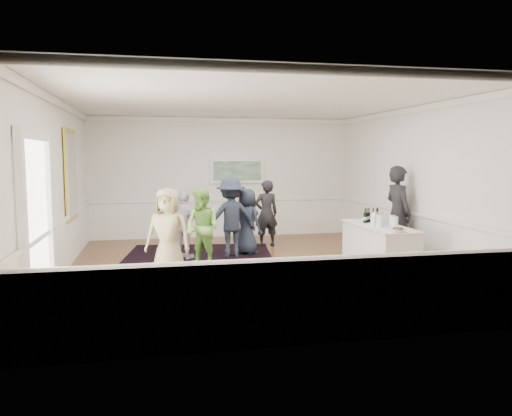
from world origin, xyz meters
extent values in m
plane|color=brown|center=(0.00, 0.00, 0.00)|extent=(8.00, 8.00, 0.00)
cube|color=white|center=(0.00, 0.00, 3.20)|extent=(7.00, 8.00, 0.02)
cube|color=white|center=(-3.50, 0.00, 1.60)|extent=(0.02, 8.00, 3.20)
cube|color=white|center=(3.50, 0.00, 1.60)|extent=(0.02, 8.00, 3.20)
cube|color=white|center=(0.00, 4.00, 1.60)|extent=(7.00, 0.02, 3.20)
cube|color=white|center=(0.00, -4.00, 1.60)|extent=(7.00, 0.02, 3.20)
cube|color=gold|center=(-3.46, 1.30, 1.80)|extent=(0.04, 1.25, 1.85)
cube|color=white|center=(-3.43, 1.30, 1.80)|extent=(0.01, 1.05, 1.65)
cube|color=white|center=(-3.43, -2.72, 1.20)|extent=(0.10, 0.14, 2.40)
cube|color=white|center=(-3.43, -1.08, 1.20)|extent=(0.10, 0.14, 2.40)
cube|color=white|center=(-3.43, -1.90, 2.48)|extent=(0.10, 1.78, 0.16)
cube|color=white|center=(-3.46, -1.90, 1.20)|extent=(0.02, 1.50, 2.40)
cube|color=white|center=(0.40, 3.95, 1.78)|extent=(1.44, 0.05, 0.66)
cube|color=#235E38|center=(0.40, 3.92, 1.78)|extent=(1.30, 0.01, 0.52)
cube|color=black|center=(-0.97, 0.74, 0.01)|extent=(3.68, 4.52, 0.02)
cube|color=silver|center=(2.48, -0.40, 0.41)|extent=(0.73, 2.01, 0.82)
cube|color=silver|center=(2.48, -0.40, 0.83)|extent=(0.79, 2.07, 0.02)
imported|color=black|center=(3.20, 0.24, 0.99)|extent=(0.57, 0.78, 1.98)
imported|color=tan|center=(-1.59, -0.55, 0.82)|extent=(0.92, 0.75, 1.63)
imported|color=#84C64F|center=(-0.90, 0.35, 0.78)|extent=(0.95, 0.95, 1.55)
imported|color=#BAAEC3|center=(-1.19, 1.18, 0.72)|extent=(0.88, 0.82, 1.45)
imported|color=#1E2433|center=(-0.20, 1.20, 0.86)|extent=(1.16, 0.73, 1.72)
imported|color=black|center=(0.84, 2.32, 0.80)|extent=(0.62, 0.44, 1.60)
imported|color=#1E2433|center=(0.19, 1.42, 0.73)|extent=(0.81, 0.85, 1.46)
cylinder|color=#81B13F|center=(2.37, -0.64, 0.96)|extent=(0.12, 0.12, 0.24)
cylinder|color=#DA4840|center=(2.62, -0.65, 0.96)|extent=(0.12, 0.12, 0.24)
cylinder|color=#65A93C|center=(2.33, -0.47, 0.96)|extent=(0.12, 0.12, 0.24)
cylinder|color=white|center=(2.56, -0.87, 0.96)|extent=(0.12, 0.12, 0.24)
cylinder|color=silver|center=(2.48, -0.27, 0.95)|extent=(0.26, 0.26, 0.25)
imported|color=white|center=(2.42, -1.26, 0.87)|extent=(0.26, 0.26, 0.06)
cylinder|color=brown|center=(2.42, -1.26, 0.89)|extent=(0.19, 0.19, 0.04)
camera|label=1|loc=(-1.82, -9.34, 2.19)|focal=35.00mm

